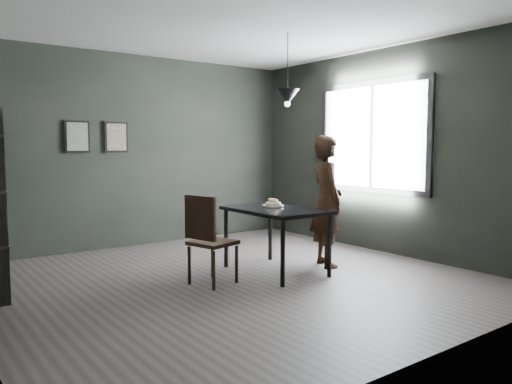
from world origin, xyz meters
TOP-DOWN VIEW (x-y plane):
  - ground at (0.00, 0.00)m, footprint 5.00×5.00m
  - back_wall at (0.00, 2.50)m, footprint 5.00×0.10m
  - ceiling at (0.00, 0.00)m, footprint 5.00×5.00m
  - window_assembly at (2.47, 0.20)m, footprint 0.04×1.96m
  - cafe_table at (0.60, 0.00)m, footprint 0.80×1.20m
  - white_plate at (0.67, 0.14)m, footprint 0.23×0.23m
  - donut_pile at (0.67, 0.14)m, footprint 0.22×0.22m
  - woman at (1.30, -0.12)m, footprint 0.58×0.69m
  - wood_chair at (-0.34, -0.02)m, footprint 0.51×0.51m
  - pendant_lamp at (0.85, 0.10)m, footprint 0.28×0.28m
  - framed_print_left at (-0.90, 2.47)m, footprint 0.34×0.04m
  - framed_print_right at (-0.35, 2.47)m, footprint 0.34×0.04m

SIDE VIEW (x-z plane):
  - ground at x=0.00m, z-range 0.00..0.00m
  - wood_chair at x=-0.34m, z-range 0.07..1.03m
  - cafe_table at x=0.60m, z-range 0.30..1.05m
  - white_plate at x=0.67m, z-range 0.75..0.76m
  - donut_pile at x=0.67m, z-range 0.75..0.84m
  - woman at x=1.30m, z-range 0.00..1.60m
  - back_wall at x=0.00m, z-range 0.00..2.80m
  - window_assembly at x=2.47m, z-range 0.82..2.38m
  - framed_print_left at x=-0.90m, z-range 1.38..1.82m
  - framed_print_right at x=-0.35m, z-range 1.38..1.82m
  - pendant_lamp at x=0.85m, z-range 1.62..2.48m
  - ceiling at x=0.00m, z-range 2.79..2.81m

